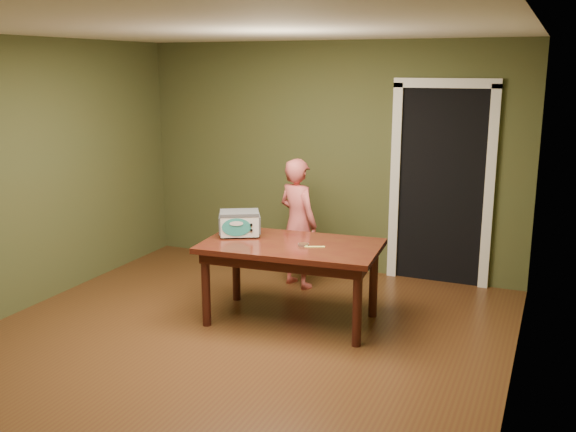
% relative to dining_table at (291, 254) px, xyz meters
% --- Properties ---
extents(floor, '(5.00, 5.00, 0.00)m').
position_rel_dining_table_xyz_m(floor, '(-0.27, -0.79, -0.65)').
color(floor, '#4F3016').
rests_on(floor, ground).
extents(room_shell, '(4.52, 5.02, 2.61)m').
position_rel_dining_table_xyz_m(room_shell, '(-0.27, -0.79, 1.06)').
color(room_shell, '#404826').
rests_on(room_shell, ground).
extents(doorway, '(1.10, 0.66, 2.25)m').
position_rel_dining_table_xyz_m(doorway, '(1.03, 1.99, 0.41)').
color(doorway, black).
rests_on(doorway, ground).
extents(dining_table, '(1.67, 1.03, 0.75)m').
position_rel_dining_table_xyz_m(dining_table, '(0.00, 0.00, 0.00)').
color(dining_table, '#3C110D').
rests_on(dining_table, floor).
extents(toy_oven, '(0.45, 0.40, 0.24)m').
position_rel_dining_table_xyz_m(toy_oven, '(-0.55, 0.05, 0.23)').
color(toy_oven, '#4C4F54').
rests_on(toy_oven, dining_table).
extents(baking_pan, '(0.10, 0.10, 0.02)m').
position_rel_dining_table_xyz_m(baking_pan, '(0.13, -0.03, 0.11)').
color(baking_pan, silver).
rests_on(baking_pan, dining_table).
extents(spatula, '(0.17, 0.10, 0.01)m').
position_rel_dining_table_xyz_m(spatula, '(0.24, -0.04, 0.10)').
color(spatula, '#F7F46B').
rests_on(spatula, dining_table).
extents(child, '(0.60, 0.51, 1.39)m').
position_rel_dining_table_xyz_m(child, '(-0.32, 0.94, 0.04)').
color(child, '#C65451').
rests_on(child, floor).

